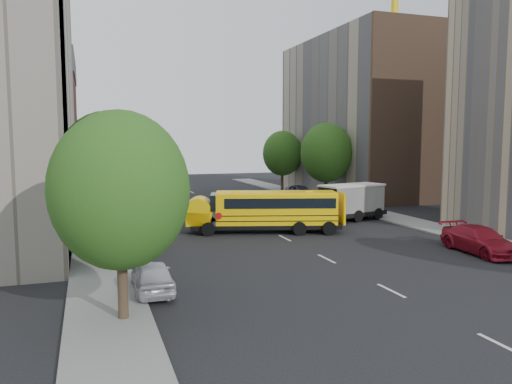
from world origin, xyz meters
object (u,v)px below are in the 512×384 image
street_tree_5 (282,153)px  parked_car_2 (119,197)px  street_tree_0 (120,190)px  parked_car_0 (152,276)px  street_tree_4 (326,153)px  parked_car_1 (133,213)px  street_tree_2 (99,158)px  safari_truck (348,202)px  street_tree_1 (108,167)px  parked_car_4 (300,192)px  school_bus (265,209)px  tower_crane (409,6)px  parked_car_3 (480,240)px

street_tree_5 → parked_car_2: size_ratio=1.30×
street_tree_0 → parked_car_0: size_ratio=1.86×
street_tree_4 → street_tree_5: (-0.00, 12.00, -0.37)m
street_tree_0 → street_tree_5: (22.00, 40.00, 0.06)m
parked_car_0 → parked_car_1: (0.80, 18.36, 0.10)m
street_tree_2 → parked_car_2: street_tree_2 is taller
street_tree_2 → street_tree_4: street_tree_4 is taller
street_tree_4 → safari_truck: size_ratio=1.15×
street_tree_1 → street_tree_4: 28.43m
parked_car_2 → parked_car_4: parked_car_2 is taller
street_tree_5 → school_bus: size_ratio=0.72×
street_tree_0 → school_bus: bearing=54.0°
tower_crane → parked_car_0: size_ratio=8.96×
street_tree_5 → parked_car_2: street_tree_5 is taller
street_tree_0 → parked_car_3: street_tree_0 is taller
school_bus → parked_car_0: school_bus is taller
street_tree_1 → parked_car_1: size_ratio=1.67×
tower_crane → street_tree_4: size_ratio=4.41×
parked_car_3 → parked_car_4: bearing=91.9°
parked_car_0 → parked_car_4: 34.15m
parked_car_3 → parked_car_4: parked_car_4 is taller
tower_crane → street_tree_5: (-19.25, -2.00, -19.77)m
school_bus → street_tree_0: bearing=-109.5°
street_tree_2 → parked_car_0: size_ratio=1.93×
street_tree_0 → street_tree_5: street_tree_5 is taller
street_tree_1 → parked_car_2: street_tree_1 is taller
street_tree_1 → parked_car_4: bearing=46.0°
parked_car_1 → parked_car_2: parked_car_2 is taller
street_tree_2 → street_tree_1: bearing=-90.0°
parked_car_4 → street_tree_4: bearing=-70.0°
parked_car_2 → parked_car_4: bearing=172.4°
parked_car_4 → parked_car_3: bearing=-94.7°
street_tree_4 → parked_car_2: bearing=168.2°
parked_car_3 → parked_car_4: size_ratio=1.13×
street_tree_2 → parked_car_2: (1.80, 4.20, -4.02)m
tower_crane → street_tree_1: 55.74m
street_tree_0 → school_bus: street_tree_0 is taller
safari_truck → tower_crane: bearing=33.2°
parked_car_1 → street_tree_1: bearing=81.3°
parked_car_0 → street_tree_1: bearing=-77.7°
street_tree_5 → parked_car_3: (-2.20, -35.54, -3.95)m
street_tree_0 → school_bus: 18.06m
parked_car_2 → street_tree_1: bearing=80.5°
street_tree_5 → parked_car_0: (-20.60, -36.93, -4.02)m
street_tree_0 → street_tree_4: street_tree_4 is taller
street_tree_0 → parked_car_4: street_tree_0 is taller
street_tree_5 → parked_car_1: 27.43m
street_tree_0 → parked_car_1: bearing=84.1°
street_tree_4 → safari_truck: bearing=-108.2°
safari_truck → parked_car_0: bearing=-154.9°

